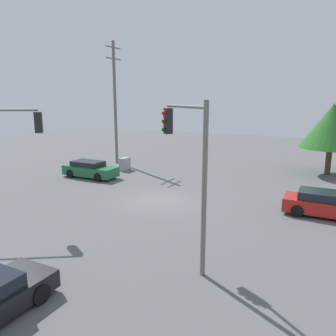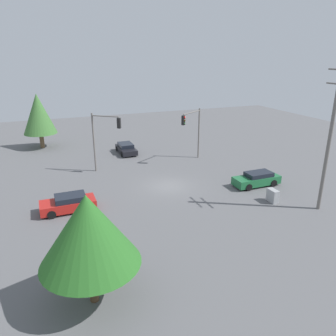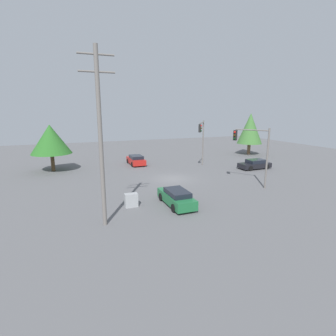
{
  "view_description": "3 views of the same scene",
  "coord_description": "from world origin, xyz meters",
  "px_view_note": "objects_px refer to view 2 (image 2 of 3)",
  "views": [
    {
      "loc": [
        -17.24,
        -9.5,
        6.34
      ],
      "look_at": [
        1.42,
        0.0,
        1.85
      ],
      "focal_mm": 35.0,
      "sensor_mm": 36.0,
      "label": 1
    },
    {
      "loc": [
        26.96,
        -10.86,
        12.04
      ],
      "look_at": [
        -0.37,
        0.11,
        1.71
      ],
      "focal_mm": 35.0,
      "sensor_mm": 36.0,
      "label": 2
    },
    {
      "loc": [
        11.2,
        26.74,
        7.67
      ],
      "look_at": [
        0.18,
        -1.11,
        1.05
      ],
      "focal_mm": 28.0,
      "sensor_mm": 36.0,
      "label": 3
    }
  ],
  "objects_px": {
    "sedan_red": "(69,203)",
    "traffic_signal_main": "(193,126)",
    "traffic_signal_cross": "(104,133)",
    "sedan_dark": "(126,148)",
    "electrical_cabinet": "(273,196)",
    "sedan_green": "(257,179)"
  },
  "relations": [
    {
      "from": "sedan_green",
      "to": "sedan_red",
      "type": "xyz_separation_m",
      "value": [
        -1.15,
        -17.33,
        0.0
      ]
    },
    {
      "from": "sedan_red",
      "to": "traffic_signal_main",
      "type": "relative_size",
      "value": 0.72
    },
    {
      "from": "sedan_red",
      "to": "traffic_signal_cross",
      "type": "relative_size",
      "value": 0.68
    },
    {
      "from": "sedan_red",
      "to": "sedan_dark",
      "type": "distance_m",
      "value": 16.48
    },
    {
      "from": "traffic_signal_main",
      "to": "electrical_cabinet",
      "type": "bearing_deg",
      "value": 63.88
    },
    {
      "from": "traffic_signal_main",
      "to": "traffic_signal_cross",
      "type": "distance_m",
      "value": 10.32
    },
    {
      "from": "sedan_green",
      "to": "traffic_signal_cross",
      "type": "bearing_deg",
      "value": 53.93
    },
    {
      "from": "sedan_red",
      "to": "sedan_dark",
      "type": "relative_size",
      "value": 1.01
    },
    {
      "from": "sedan_dark",
      "to": "electrical_cabinet",
      "type": "relative_size",
      "value": 3.8
    },
    {
      "from": "traffic_signal_cross",
      "to": "traffic_signal_main",
      "type": "bearing_deg",
      "value": 39.27
    },
    {
      "from": "sedan_dark",
      "to": "electrical_cabinet",
      "type": "bearing_deg",
      "value": 112.6
    },
    {
      "from": "sedan_green",
      "to": "sedan_red",
      "type": "relative_size",
      "value": 1.06
    },
    {
      "from": "sedan_dark",
      "to": "electrical_cabinet",
      "type": "distance_m",
      "value": 20.38
    },
    {
      "from": "traffic_signal_cross",
      "to": "electrical_cabinet",
      "type": "bearing_deg",
      "value": -9.47
    },
    {
      "from": "sedan_red",
      "to": "electrical_cabinet",
      "type": "height_order",
      "value": "sedan_red"
    },
    {
      "from": "sedan_green",
      "to": "traffic_signal_main",
      "type": "relative_size",
      "value": 0.76
    },
    {
      "from": "sedan_dark",
      "to": "traffic_signal_main",
      "type": "relative_size",
      "value": 0.71
    },
    {
      "from": "traffic_signal_main",
      "to": "electrical_cabinet",
      "type": "height_order",
      "value": "traffic_signal_main"
    },
    {
      "from": "traffic_signal_main",
      "to": "electrical_cabinet",
      "type": "relative_size",
      "value": 5.36
    },
    {
      "from": "sedan_dark",
      "to": "traffic_signal_main",
      "type": "xyz_separation_m",
      "value": [
        5.84,
        6.49,
        3.5
      ]
    },
    {
      "from": "traffic_signal_main",
      "to": "traffic_signal_cross",
      "type": "xyz_separation_m",
      "value": [
        0.2,
        -10.32,
        0.15
      ]
    },
    {
      "from": "traffic_signal_main",
      "to": "sedan_dark",
      "type": "bearing_deg",
      "value": -74.02
    }
  ]
}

